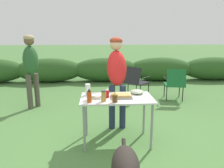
# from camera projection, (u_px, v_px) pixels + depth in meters

# --- Properties ---
(ground_plane) EXTENTS (60.00, 60.00, 0.00)m
(ground_plane) POSITION_uv_depth(u_px,v_px,m) (117.00, 142.00, 3.50)
(ground_plane) COLOR #4C7A3D
(shrub_hedge) EXTENTS (14.40, 0.90, 0.84)m
(shrub_hedge) POSITION_uv_depth(u_px,v_px,m) (106.00, 70.00, 7.83)
(shrub_hedge) COLOR #2D5623
(shrub_hedge) RESTS_ON ground
(folding_table) EXTENTS (1.10, 0.64, 0.74)m
(folding_table) POSITION_uv_depth(u_px,v_px,m) (117.00, 102.00, 3.35)
(folding_table) COLOR silver
(folding_table) RESTS_ON ground
(food_tray) EXTENTS (0.33, 0.22, 0.06)m
(food_tray) POSITION_uv_depth(u_px,v_px,m) (121.00, 96.00, 3.31)
(food_tray) COLOR #9E9EA3
(food_tray) RESTS_ON folding_table
(plate_stack) EXTENTS (0.22, 0.22, 0.05)m
(plate_stack) POSITION_uv_depth(u_px,v_px,m) (97.00, 96.00, 3.33)
(plate_stack) COLOR white
(plate_stack) RESTS_ON folding_table
(mixing_bowl) EXTENTS (0.22, 0.22, 0.07)m
(mixing_bowl) POSITION_uv_depth(u_px,v_px,m) (137.00, 92.00, 3.53)
(mixing_bowl) COLOR #ADBC99
(mixing_bowl) RESTS_ON folding_table
(paper_cup_stack) EXTENTS (0.08, 0.08, 0.18)m
(paper_cup_stack) POSITION_uv_depth(u_px,v_px,m) (88.00, 89.00, 3.45)
(paper_cup_stack) COLOR white
(paper_cup_stack) RESTS_ON folding_table
(spice_jar) EXTENTS (0.07, 0.07, 0.16)m
(spice_jar) POSITION_uv_depth(u_px,v_px,m) (104.00, 96.00, 3.13)
(spice_jar) COLOR #B2893D
(spice_jar) RESTS_ON folding_table
(relish_jar) EXTENTS (0.06, 0.06, 0.14)m
(relish_jar) POSITION_uv_depth(u_px,v_px,m) (89.00, 95.00, 3.20)
(relish_jar) COLOR olive
(relish_jar) RESTS_ON folding_table
(hot_sauce_bottle) EXTENTS (0.07, 0.07, 0.20)m
(hot_sauce_bottle) POSITION_uv_depth(u_px,v_px,m) (89.00, 96.00, 3.08)
(hot_sauce_bottle) COLOR #CC4214
(hot_sauce_bottle) RESTS_ON folding_table
(beer_bottle) EXTENTS (0.07, 0.07, 0.14)m
(beer_bottle) POSITION_uv_depth(u_px,v_px,m) (115.00, 97.00, 3.09)
(beer_bottle) COLOR brown
(beer_bottle) RESTS_ON folding_table
(ketchup_bottle) EXTENTS (0.06, 0.06, 0.15)m
(ketchup_bottle) POSITION_uv_depth(u_px,v_px,m) (107.00, 93.00, 3.31)
(ketchup_bottle) COLOR red
(ketchup_bottle) RESTS_ON folding_table
(standing_person_with_beanie) EXTENTS (0.36, 0.48, 1.63)m
(standing_person_with_beanie) POSITION_uv_depth(u_px,v_px,m) (117.00, 71.00, 3.89)
(standing_person_with_beanie) COLOR #232D4C
(standing_person_with_beanie) RESTS_ON ground
(standing_person_in_red_jacket) EXTENTS (0.43, 0.45, 1.66)m
(standing_person_in_red_jacket) POSITION_uv_depth(u_px,v_px,m) (31.00, 64.00, 4.88)
(standing_person_in_red_jacket) COLOR #4C473D
(standing_person_in_red_jacket) RESTS_ON ground
(camp_chair_green_behind_table) EXTENTS (0.55, 0.65, 0.83)m
(camp_chair_green_behind_table) POSITION_uv_depth(u_px,v_px,m) (175.00, 83.00, 5.56)
(camp_chair_green_behind_table) COLOR #19602D
(camp_chair_green_behind_table) RESTS_ON ground
(camp_chair_near_hedge) EXTENTS (0.74, 0.74, 0.83)m
(camp_chair_near_hedge) POSITION_uv_depth(u_px,v_px,m) (136.00, 80.00, 5.83)
(camp_chair_near_hedge) COLOR #232328
(camp_chair_near_hedge) RESTS_ON ground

